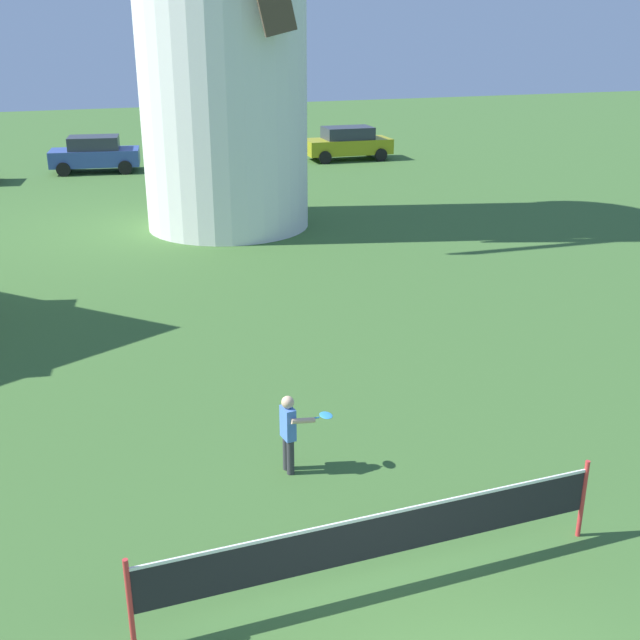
# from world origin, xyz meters

# --- Properties ---
(tennis_net) EXTENTS (5.67, 0.06, 1.10)m
(tennis_net) POSITION_xyz_m (0.12, 2.28, 0.69)
(tennis_net) COLOR red
(tennis_net) RESTS_ON ground_plane
(player_far) EXTENTS (0.74, 0.43, 1.22)m
(player_far) POSITION_xyz_m (-0.09, 5.00, 0.69)
(player_far) COLOR #333338
(player_far) RESTS_ON ground_plane
(parked_car_blue) EXTENTS (4.03, 2.35, 1.56)m
(parked_car_blue) POSITION_xyz_m (-0.71, 31.49, 0.81)
(parked_car_blue) COLOR #334C99
(parked_car_blue) RESTS_ON ground_plane
(parked_car_green) EXTENTS (3.94, 2.06, 1.56)m
(parked_car_green) POSITION_xyz_m (5.22, 31.25, 0.81)
(parked_car_green) COLOR #1E6638
(parked_car_green) RESTS_ON ground_plane
(parked_car_mustard) EXTENTS (4.20, 2.04, 1.56)m
(parked_car_mustard) POSITION_xyz_m (11.03, 30.84, 0.81)
(parked_car_mustard) COLOR #999919
(parked_car_mustard) RESTS_ON ground_plane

